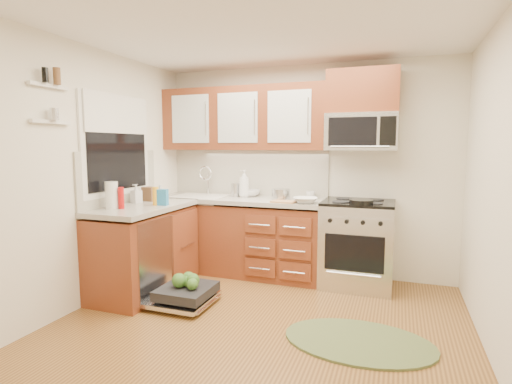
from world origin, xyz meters
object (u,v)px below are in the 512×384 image
at_px(stock_pot, 281,194).
at_px(sink, 200,206).
at_px(range, 357,244).
at_px(paper_towel_roll, 112,195).
at_px(dishwasher, 183,295).
at_px(microwave, 362,132).
at_px(skillet, 361,202).
at_px(bowl_a, 305,200).
at_px(cup, 311,195).
at_px(bowl_b, 249,193).
at_px(rug, 359,342).
at_px(cutting_board, 283,202).
at_px(upper_cabinets, 243,119).

bearing_deg(stock_pot, sink, -179.08).
relative_size(range, paper_towel_roll, 3.50).
relative_size(sink, dishwasher, 0.89).
bearing_deg(microwave, skillet, -82.05).
relative_size(bowl_a, cup, 2.34).
bearing_deg(range, cup, 159.03).
distance_m(microwave, skillet, 0.80).
relative_size(paper_towel_roll, cup, 2.41).
height_order(dishwasher, stock_pot, stock_pot).
bearing_deg(cup, bowl_b, -176.25).
height_order(skillet, bowl_b, bowl_b).
bearing_deg(skillet, rug, -84.51).
bearing_deg(rug, microwave, 96.06).
xyz_separation_m(microwave, bowl_b, (-1.34, 0.05, -0.73)).
bearing_deg(microwave, bowl_a, -151.26).
height_order(cutting_board, cup, cup).
xyz_separation_m(range, cup, (-0.57, 0.22, 0.49)).
bearing_deg(dishwasher, paper_towel_roll, -174.11).
bearing_deg(bowl_a, cup, 93.85).
distance_m(upper_cabinets, dishwasher, 2.19).
bearing_deg(bowl_b, cutting_board, -34.69).
xyz_separation_m(rug, skillet, (-0.11, 1.12, 0.96)).
relative_size(range, cutting_board, 3.62).
xyz_separation_m(upper_cabinets, range, (1.41, -0.15, -1.40)).
height_order(skillet, cup, cup).
height_order(stock_pot, cutting_board, stock_pot).
distance_m(bowl_b, cup, 0.76).
height_order(upper_cabinets, range, upper_cabinets).
relative_size(dishwasher, bowl_b, 2.70).
bearing_deg(dishwasher, bowl_a, 43.74).
bearing_deg(microwave, cutting_board, -157.26).
height_order(sink, cup, cup).
bearing_deg(microwave, upper_cabinets, 178.98).
bearing_deg(skillet, sink, 174.15).
bearing_deg(bowl_b, paper_towel_roll, -124.43).
xyz_separation_m(sink, skillet, (1.98, -0.20, 0.17)).
distance_m(cutting_board, paper_towel_roll, 1.80).
height_order(dishwasher, bowl_b, bowl_b).
relative_size(range, skillet, 3.88).
height_order(microwave, cup, microwave).
bearing_deg(range, upper_cabinets, 174.11).
bearing_deg(cutting_board, stock_pot, 113.16).
relative_size(stock_pot, paper_towel_roll, 0.78).
relative_size(skillet, cup, 2.17).
bearing_deg(bowl_b, sink, -163.13).
bearing_deg(cutting_board, cup, 63.62).
height_order(upper_cabinets, cutting_board, upper_cabinets).
xyz_separation_m(microwave, bowl_a, (-0.55, -0.30, -0.74)).
bearing_deg(range, sink, -179.70).
relative_size(skillet, bowl_a, 0.93).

